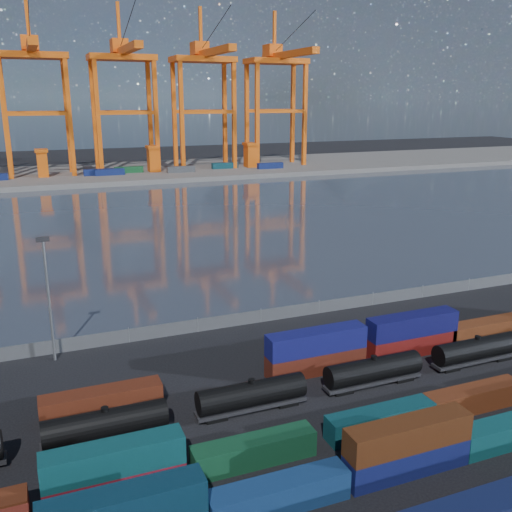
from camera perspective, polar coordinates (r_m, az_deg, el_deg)
name	(u,v)px	position (r m, az deg, el deg)	size (l,w,h in m)	color
ground	(358,413)	(65.44, 10.17, -15.17)	(700.00, 700.00, 0.00)	black
harbor_water	(154,223)	(158.78, -10.13, 3.29)	(700.00, 700.00, 0.00)	#2F3644
far_quay	(104,173)	(261.01, -15.00, 8.00)	(700.00, 70.00, 2.00)	#514F4C
distant_mountains	(51,21)	(1660.41, -19.83, 21.23)	(2470.00, 1100.00, 520.00)	#1E2630
container_row_south	(410,449)	(56.46, 15.16, -18.17)	(140.27, 2.50, 5.34)	#404345
container_row_mid	(300,438)	(57.86, 4.45, -17.66)	(128.84, 2.43, 5.17)	#383A3D
container_row_north	(452,332)	(83.57, 19.04, -7.16)	(142.22, 2.63, 5.60)	navy
tanker_string	(315,383)	(66.64, 5.92, -12.48)	(90.09, 2.70, 3.87)	black
waterfront_fence	(261,316)	(87.42, 0.49, -6.02)	(160.12, 0.12, 2.20)	#595B5E
yard_light_mast	(48,293)	(76.98, -20.07, -3.48)	(1.60, 0.40, 16.60)	slate
gantry_cranes	(79,71)	(251.58, -17.27, 17.26)	(202.22, 52.26, 70.77)	#EE5D10
quay_containers	(80,173)	(245.27, -17.17, 7.92)	(172.58, 10.99, 2.60)	navy
straddle_carriers	(99,160)	(250.08, -15.39, 9.23)	(140.00, 7.00, 11.10)	#EE5D10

